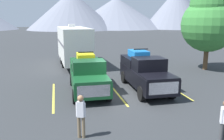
{
  "coord_description": "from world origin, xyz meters",
  "views": [
    {
      "loc": [
        -3.57,
        -13.07,
        4.61
      ],
      "look_at": [
        0.0,
        1.89,
        1.2
      ],
      "focal_mm": 37.65,
      "sensor_mm": 36.0,
      "label": 1
    }
  ],
  "objects": [
    {
      "name": "mountain_ridge",
      "position": [
        0.66,
        89.62,
        7.28
      ],
      "size": [
        143.97,
        46.25,
        17.8
      ],
      "color": "slate",
      "rests_on": "ground"
    },
    {
      "name": "tree_a",
      "position": [
        9.58,
        5.41,
        4.44
      ],
      "size": [
        4.77,
        4.77,
        7.36
      ],
      "color": "brown",
      "rests_on": "ground"
    },
    {
      "name": "lot_stripe_b",
      "position": [
        0.0,
        0.89,
        0.0
      ],
      "size": [
        0.12,
        5.5,
        0.01
      ],
      "primitive_type": "cube",
      "color": "gold",
      "rests_on": "ground"
    },
    {
      "name": "person_b",
      "position": [
        2.26,
        -6.29,
        1.0
      ],
      "size": [
        0.38,
        0.24,
        1.73
      ],
      "color": "#3F3F42",
      "rests_on": "ground"
    },
    {
      "name": "pickup_truck_a",
      "position": [
        -1.71,
        1.39,
        1.14
      ],
      "size": [
        2.27,
        5.5,
        2.46
      ],
      "color": "#144723",
      "rests_on": "ground"
    },
    {
      "name": "person_a",
      "position": [
        -2.78,
        -4.55,
        1.01
      ],
      "size": [
        0.37,
        0.28,
        1.75
      ],
      "color": "#726047",
      "rests_on": "ground"
    },
    {
      "name": "camper_trailer_a",
      "position": [
        -1.88,
        10.27,
        2.11
      ],
      "size": [
        2.96,
        9.15,
        4.01
      ],
      "color": "silver",
      "rests_on": "ground"
    },
    {
      "name": "lot_stripe_c",
      "position": [
        3.88,
        0.89,
        0.0
      ],
      "size": [
        0.12,
        5.5,
        0.01
      ],
      "primitive_type": "cube",
      "color": "gold",
      "rests_on": "ground"
    },
    {
      "name": "pickup_truck_b",
      "position": [
        1.99,
        1.03,
        1.2
      ],
      "size": [
        2.23,
        5.78,
        2.59
      ],
      "color": "black",
      "rests_on": "ground"
    },
    {
      "name": "ground_plane",
      "position": [
        0.0,
        0.0,
        0.0
      ],
      "size": [
        240.0,
        240.0,
        0.0
      ],
      "primitive_type": "plane",
      "color": "#2D3033"
    },
    {
      "name": "lot_stripe_a",
      "position": [
        -3.88,
        0.89,
        0.0
      ],
      "size": [
        0.12,
        5.5,
        0.01
      ],
      "primitive_type": "cube",
      "color": "gold",
      "rests_on": "ground"
    }
  ]
}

